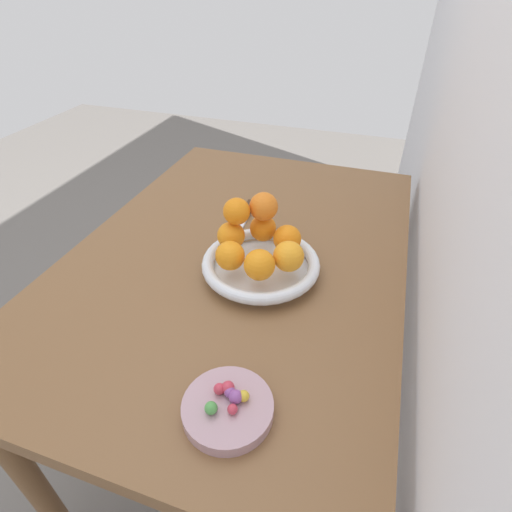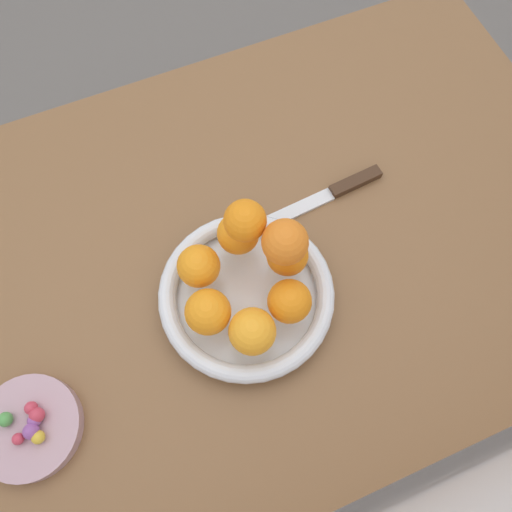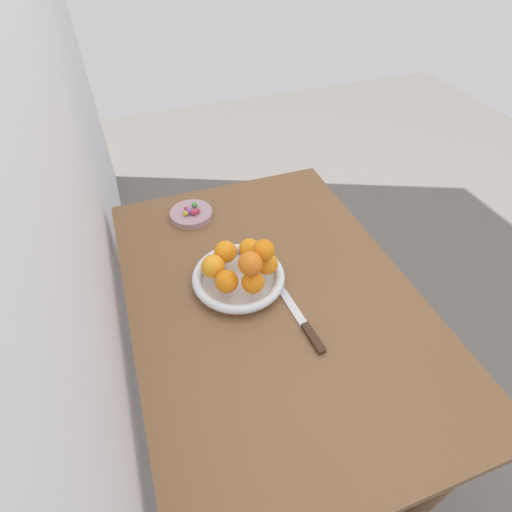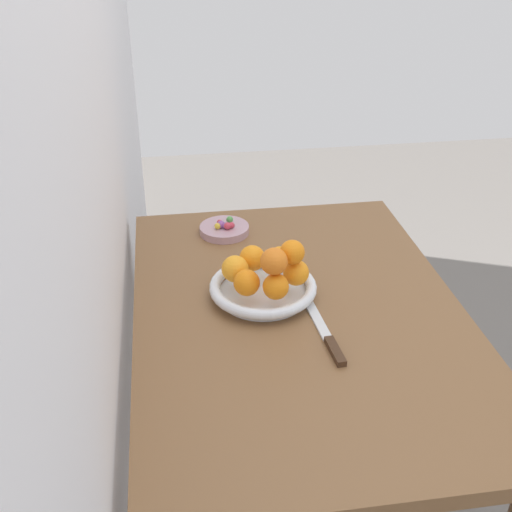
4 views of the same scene
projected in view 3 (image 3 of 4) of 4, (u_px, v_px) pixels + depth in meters
ground_plane at (267, 415)px, 1.60m from camera, size 6.00×6.00×0.00m
wall_back at (27, 152)px, 0.63m from camera, size 4.00×0.05×2.50m
dining_table at (272, 315)px, 1.14m from camera, size 1.10×0.76×0.74m
fruit_bowl at (239, 278)px, 1.10m from camera, size 0.26×0.26×0.04m
candy_dish at (191, 214)px, 1.32m from camera, size 0.14×0.14×0.02m
orange_0 at (252, 281)px, 1.02m from camera, size 0.06×0.06×0.06m
orange_1 at (265, 264)px, 1.07m from camera, size 0.06×0.06×0.06m
orange_2 at (250, 249)px, 1.11m from camera, size 0.06×0.06×0.06m
orange_3 at (225, 252)px, 1.10m from camera, size 0.06×0.06×0.06m
orange_4 at (213, 267)px, 1.06m from camera, size 0.06×0.06×0.06m
orange_5 at (227, 281)px, 1.02m from camera, size 0.06×0.06×0.06m
orange_6 at (264, 250)px, 1.02m from camera, size 0.06×0.06×0.06m
orange_7 at (250, 264)px, 0.98m from camera, size 0.06×0.06×0.06m
candy_ball_0 at (194, 212)px, 1.29m from camera, size 0.02×0.02×0.02m
candy_ball_1 at (195, 205)px, 1.32m from camera, size 0.02×0.02×0.02m
candy_ball_2 at (188, 211)px, 1.30m from camera, size 0.02×0.02×0.02m
candy_ball_3 at (192, 212)px, 1.30m from camera, size 0.02×0.02×0.02m
candy_ball_4 at (186, 213)px, 1.29m from camera, size 0.02×0.02×0.02m
candy_ball_5 at (186, 209)px, 1.31m from camera, size 0.02×0.02×0.02m
candy_ball_6 at (197, 211)px, 1.30m from camera, size 0.02×0.02×0.02m
knife at (301, 320)px, 1.01m from camera, size 0.26×0.04×0.01m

